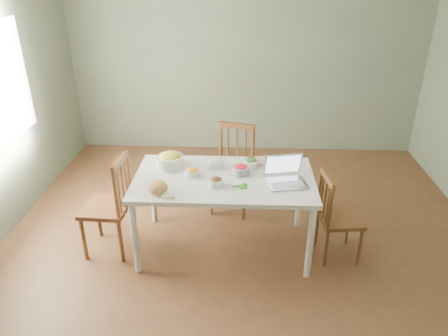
{
  "coord_description": "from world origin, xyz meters",
  "views": [
    {
      "loc": [
        -0.04,
        -3.54,
        2.66
      ],
      "look_at": [
        -0.2,
        -0.01,
        0.89
      ],
      "focal_mm": 34.07,
      "sensor_mm": 36.0,
      "label": 1
    }
  ],
  "objects_px": {
    "bowl_squash": "(170,160)",
    "bread_boule": "(158,187)",
    "dining_table": "(224,213)",
    "chair_left": "(106,205)",
    "chair_right": "(340,216)",
    "chair_far": "(232,171)",
    "laptop": "(287,172)"
  },
  "relations": [
    {
      "from": "bowl_squash",
      "to": "bread_boule",
      "type": "bearing_deg",
      "value": -93.0
    },
    {
      "from": "dining_table",
      "to": "chair_left",
      "type": "bearing_deg",
      "value": -175.87
    },
    {
      "from": "dining_table",
      "to": "chair_right",
      "type": "xyz_separation_m",
      "value": [
        1.11,
        -0.08,
        0.05
      ]
    },
    {
      "from": "dining_table",
      "to": "chair_far",
      "type": "distance_m",
      "value": 0.73
    },
    {
      "from": "dining_table",
      "to": "laptop",
      "type": "height_order",
      "value": "laptop"
    },
    {
      "from": "chair_far",
      "to": "chair_right",
      "type": "relative_size",
      "value": 1.12
    },
    {
      "from": "bread_boule",
      "to": "bowl_squash",
      "type": "relative_size",
      "value": 0.64
    },
    {
      "from": "bowl_squash",
      "to": "chair_right",
      "type": "bearing_deg",
      "value": -9.64
    },
    {
      "from": "bowl_squash",
      "to": "laptop",
      "type": "bearing_deg",
      "value": -15.42
    },
    {
      "from": "chair_right",
      "to": "bread_boule",
      "type": "distance_m",
      "value": 1.74
    },
    {
      "from": "chair_right",
      "to": "bowl_squash",
      "type": "height_order",
      "value": "bowl_squash"
    },
    {
      "from": "chair_far",
      "to": "bowl_squash",
      "type": "height_order",
      "value": "chair_far"
    },
    {
      "from": "chair_right",
      "to": "bread_boule",
      "type": "xyz_separation_m",
      "value": [
        -1.68,
        -0.24,
        0.4
      ]
    },
    {
      "from": "chair_far",
      "to": "chair_right",
      "type": "bearing_deg",
      "value": -22.44
    },
    {
      "from": "chair_right",
      "to": "laptop",
      "type": "bearing_deg",
      "value": 86.06
    },
    {
      "from": "chair_far",
      "to": "bowl_squash",
      "type": "distance_m",
      "value": 0.87
    },
    {
      "from": "dining_table",
      "to": "bread_boule",
      "type": "relative_size",
      "value": 9.83
    },
    {
      "from": "chair_left",
      "to": "bowl_squash",
      "type": "xyz_separation_m",
      "value": [
        0.6,
        0.28,
        0.36
      ]
    },
    {
      "from": "dining_table",
      "to": "chair_left",
      "type": "height_order",
      "value": "chair_left"
    },
    {
      "from": "dining_table",
      "to": "chair_far",
      "type": "bearing_deg",
      "value": 85.58
    },
    {
      "from": "chair_far",
      "to": "dining_table",
      "type": "bearing_deg",
      "value": -79.64
    },
    {
      "from": "chair_left",
      "to": "laptop",
      "type": "xyz_separation_m",
      "value": [
        1.72,
        -0.02,
        0.41
      ]
    },
    {
      "from": "chair_right",
      "to": "chair_far",
      "type": "bearing_deg",
      "value": 45.9
    },
    {
      "from": "dining_table",
      "to": "chair_right",
      "type": "bearing_deg",
      "value": -4.02
    },
    {
      "from": "chair_far",
      "to": "bread_boule",
      "type": "height_order",
      "value": "chair_far"
    },
    {
      "from": "chair_far",
      "to": "chair_right",
      "type": "xyz_separation_m",
      "value": [
        1.06,
        -0.8,
        -0.05
      ]
    },
    {
      "from": "dining_table",
      "to": "bread_boule",
      "type": "distance_m",
      "value": 0.79
    },
    {
      "from": "chair_right",
      "to": "laptop",
      "type": "relative_size",
      "value": 2.52
    },
    {
      "from": "bread_boule",
      "to": "chair_far",
      "type": "bearing_deg",
      "value": 59.31
    },
    {
      "from": "laptop",
      "to": "dining_table",
      "type": "bearing_deg",
      "value": 158.44
    },
    {
      "from": "chair_left",
      "to": "dining_table",
      "type": "bearing_deg",
      "value": 97.34
    },
    {
      "from": "chair_left",
      "to": "chair_right",
      "type": "relative_size",
      "value": 1.14
    }
  ]
}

